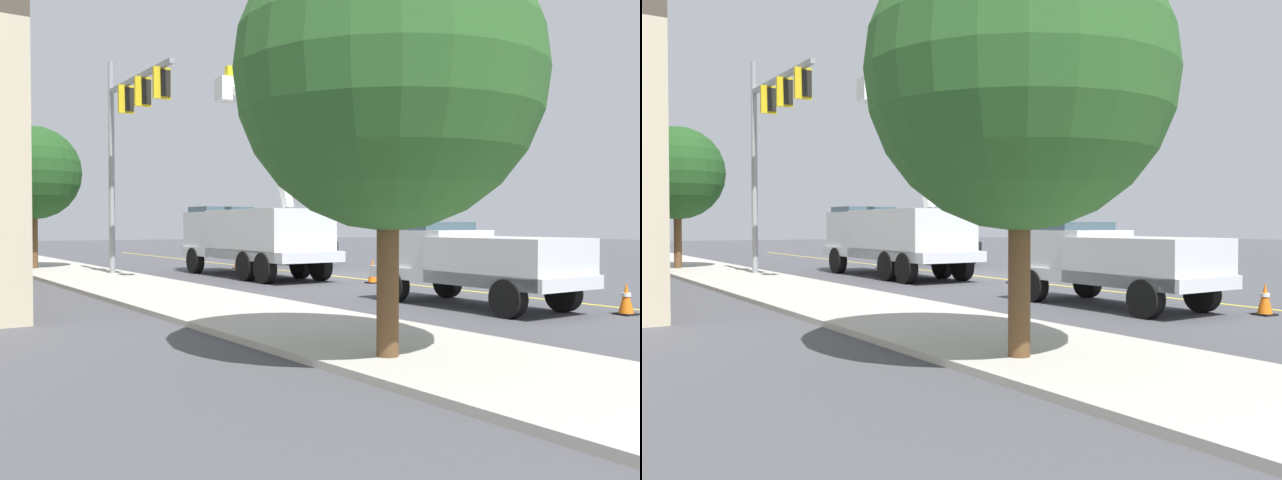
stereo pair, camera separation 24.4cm
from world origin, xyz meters
TOP-DOWN VIEW (x-y plane):
  - ground at (0.00, 0.00)m, footprint 120.00×120.00m
  - sidewalk_far_side at (-0.84, 7.98)m, footprint 60.05×9.88m
  - lane_centre_stripe at (0.00, 0.00)m, footprint 49.74×5.41m
  - utility_bucket_truck at (1.13, 2.86)m, footprint 8.42×3.35m
  - service_pickup_truck at (-10.09, 1.67)m, footprint 5.79×2.68m
  - passing_minivan at (7.58, -2.09)m, footprint 4.97×2.39m
  - traffic_cone_leading at (-12.81, -0.29)m, footprint 0.40×0.40m
  - traffic_cone_mid_front at (-3.47, 0.37)m, footprint 0.40×0.40m
  - traffic_cone_mid_rear at (5.56, 1.69)m, footprint 0.40×0.40m
  - traffic_signal_mast at (1.97, 7.26)m, footprint 6.12×0.94m
  - street_tree_left at (-14.71, 7.33)m, footprint 4.43×4.43m
  - street_tree_right at (8.24, 9.82)m, footprint 3.94×3.94m

SIDE VIEW (x-z plane):
  - ground at x=0.00m, z-range 0.00..0.00m
  - lane_centre_stripe at x=0.00m, z-range 0.00..0.01m
  - sidewalk_far_side at x=-0.84m, z-range 0.00..0.12m
  - traffic_cone_mid_rear at x=5.56m, z-range -0.01..0.69m
  - traffic_cone_leading at x=-12.81m, z-range -0.01..0.72m
  - traffic_cone_mid_front at x=-3.47m, z-range -0.01..0.82m
  - passing_minivan at x=7.58m, z-range 0.13..1.82m
  - service_pickup_truck at x=-10.09m, z-range 0.09..2.15m
  - utility_bucket_truck at x=1.13m, z-range -2.39..5.66m
  - street_tree_left at x=-14.71m, z-range 0.95..7.29m
  - street_tree_right at x=8.24m, z-range 1.08..7.20m
  - traffic_signal_mast at x=1.97m, z-range 1.46..9.61m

